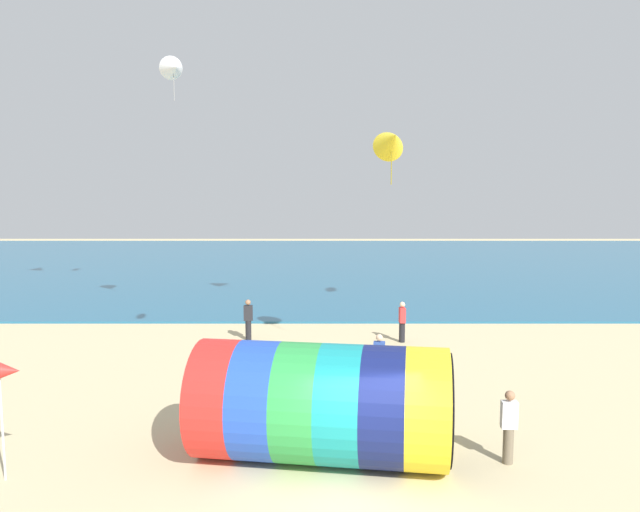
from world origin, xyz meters
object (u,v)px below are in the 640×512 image
object	(u,v)px
bystander_mid_beach	(247,320)
bystander_far_left	(378,360)
giant_inflatable_tube	(321,403)
kite_yellow_delta	(391,141)
bystander_near_water	(401,322)
kite_handler	(508,426)
beach_flag	(7,376)
kite_white_delta	(172,68)

from	to	relation	value
bystander_mid_beach	bystander_far_left	distance (m)	7.49
giant_inflatable_tube	bystander_far_left	size ratio (longest dim) A/B	3.66
kite_yellow_delta	bystander_near_water	size ratio (longest dim) A/B	1.23
kite_handler	bystander_mid_beach	world-z (taller)	kite_handler
bystander_far_left	beach_flag	world-z (taller)	beach_flag
kite_white_delta	bystander_far_left	size ratio (longest dim) A/B	1.12
bystander_near_water	beach_flag	xyz separation A→B (m)	(-9.91, -11.74, 1.48)
kite_yellow_delta	bystander_near_water	distance (m)	8.13
bystander_mid_beach	bystander_far_left	size ratio (longest dim) A/B	1.01
giant_inflatable_tube	kite_yellow_delta	xyz separation A→B (m)	(2.26, 6.58, 6.35)
kite_yellow_delta	bystander_mid_beach	size ratio (longest dim) A/B	1.21
kite_white_delta	bystander_far_left	bearing A→B (deg)	-41.78
beach_flag	bystander_mid_beach	bearing A→B (deg)	73.01
giant_inflatable_tube	bystander_mid_beach	size ratio (longest dim) A/B	3.63
beach_flag	kite_yellow_delta	bearing A→B (deg)	40.20
bystander_far_left	bystander_near_water	bearing A→B (deg)	75.20
kite_handler	kite_white_delta	world-z (taller)	kite_white_delta
giant_inflatable_tube	kite_handler	world-z (taller)	giant_inflatable_tube
beach_flag	bystander_near_water	bearing A→B (deg)	49.85
bystander_near_water	bystander_far_left	world-z (taller)	bystander_far_left
kite_white_delta	bystander_near_water	xyz separation A→B (m)	(9.28, -1.55, -10.21)
kite_white_delta	bystander_mid_beach	xyz separation A→B (m)	(3.06, -1.24, -10.19)
bystander_near_water	beach_flag	distance (m)	15.43
bystander_near_water	bystander_mid_beach	distance (m)	6.23
giant_inflatable_tube	bystander_near_water	world-z (taller)	giant_inflatable_tube
giant_inflatable_tube	kite_white_delta	distance (m)	16.80
giant_inflatable_tube	kite_yellow_delta	bearing A→B (deg)	71.03
kite_yellow_delta	bystander_mid_beach	distance (m)	9.74
bystander_mid_beach	beach_flag	distance (m)	12.69
bystander_near_water	kite_handler	bearing A→B (deg)	-84.80
bystander_far_left	beach_flag	xyz separation A→B (m)	(-8.46, -6.29, 1.46)
kite_handler	kite_yellow_delta	bearing A→B (deg)	106.47
kite_handler	beach_flag	world-z (taller)	beach_flag
giant_inflatable_tube	bystander_mid_beach	world-z (taller)	giant_inflatable_tube
kite_yellow_delta	bystander_far_left	xyz separation A→B (m)	(-0.45, -1.24, -6.87)
kite_handler	kite_white_delta	bearing A→B (deg)	129.46
kite_white_delta	bystander_near_water	world-z (taller)	kite_white_delta
kite_yellow_delta	beach_flag	xyz separation A→B (m)	(-8.91, -7.53, -5.40)
bystander_mid_beach	bystander_near_water	bearing A→B (deg)	-2.87
giant_inflatable_tube	kite_white_delta	xyz separation A→B (m)	(-6.02, 12.34, 9.68)
bystander_near_water	bystander_far_left	xyz separation A→B (m)	(-1.44, -5.45, 0.01)
bystander_near_water	kite_white_delta	bearing A→B (deg)	170.51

